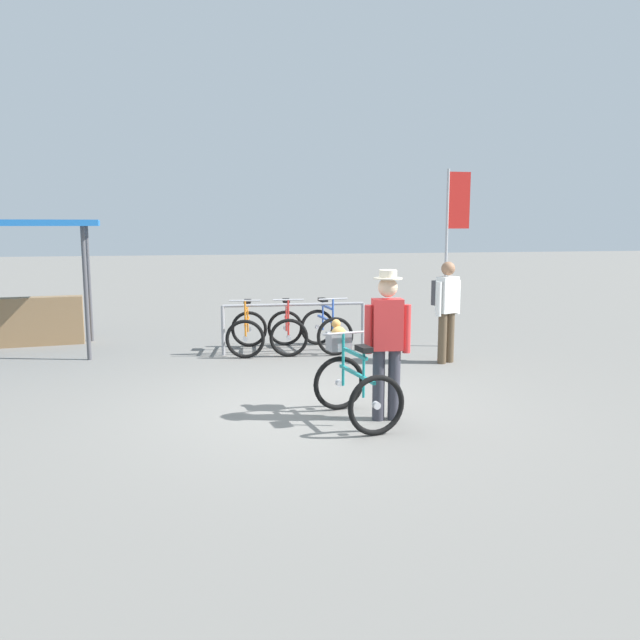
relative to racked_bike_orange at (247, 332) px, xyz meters
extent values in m
plane|color=slate|center=(0.51, -3.60, -0.37)|extent=(80.00, 80.00, 0.00)
cylinder|color=#99999E|center=(-0.43, -0.16, 0.06)|extent=(0.06, 0.06, 0.85)
cylinder|color=#99999E|center=(2.02, -0.25, 0.06)|extent=(0.06, 0.06, 0.85)
cylinder|color=#99999E|center=(0.80, -0.21, 0.48)|extent=(2.45, 0.14, 0.05)
torus|color=black|center=(0.08, 0.50, -0.04)|extent=(0.66, 0.17, 0.66)
cylinder|color=#B7B7BC|center=(0.08, 0.50, -0.04)|extent=(0.09, 0.07, 0.08)
torus|color=black|center=(-0.08, -0.50, -0.04)|extent=(0.66, 0.17, 0.66)
cylinder|color=#B7B7BC|center=(-0.08, -0.50, -0.04)|extent=(0.09, 0.07, 0.08)
cube|color=orange|center=(0.00, 0.00, 0.19)|extent=(0.18, 0.91, 0.04)
cube|color=orange|center=(-0.01, -0.05, 0.41)|extent=(0.13, 0.61, 0.04)
cylinder|color=orange|center=(0.03, 0.18, 0.24)|extent=(0.03, 0.03, 0.55)
cube|color=black|center=(0.03, 0.18, 0.51)|extent=(0.16, 0.26, 0.06)
cylinder|color=orange|center=(-0.06, -0.38, 0.28)|extent=(0.03, 0.03, 0.63)
cylinder|color=#B7B7BC|center=(-0.06, -0.38, 0.59)|extent=(0.52, 0.11, 0.03)
torus|color=black|center=(0.74, 0.48, -0.04)|extent=(0.67, 0.15, 0.66)
cylinder|color=#B7B7BC|center=(0.74, 0.48, -0.04)|extent=(0.09, 0.07, 0.08)
torus|color=black|center=(0.66, -0.53, -0.04)|extent=(0.67, 0.15, 0.66)
cylinder|color=#B7B7BC|center=(0.66, -0.53, -0.04)|extent=(0.09, 0.07, 0.08)
cube|color=red|center=(0.70, -0.02, 0.19)|extent=(0.12, 0.92, 0.04)
cube|color=red|center=(0.70, -0.07, 0.41)|extent=(0.09, 0.61, 0.04)
cylinder|color=red|center=(0.72, 0.16, 0.24)|extent=(0.03, 0.03, 0.55)
cube|color=black|center=(0.72, 0.16, 0.51)|extent=(0.14, 0.25, 0.06)
cylinder|color=red|center=(0.67, -0.41, 0.28)|extent=(0.03, 0.03, 0.63)
cylinder|color=#B7B7BC|center=(0.67, -0.41, 0.59)|extent=(0.52, 0.07, 0.03)
torus|color=black|center=(1.35, 0.46, -0.04)|extent=(0.67, 0.16, 0.66)
cylinder|color=#B7B7BC|center=(1.35, 0.46, -0.04)|extent=(0.09, 0.07, 0.08)
torus|color=black|center=(1.45, -0.56, -0.04)|extent=(0.67, 0.16, 0.66)
cylinder|color=#B7B7BC|center=(1.45, -0.56, -0.04)|extent=(0.09, 0.07, 0.08)
cube|color=#2D56B7|center=(1.40, -0.05, 0.19)|extent=(0.13, 0.92, 0.04)
cube|color=#2D56B7|center=(1.40, -0.10, 0.41)|extent=(0.10, 0.61, 0.04)
cylinder|color=#2D56B7|center=(1.38, 0.13, 0.24)|extent=(0.03, 0.03, 0.55)
cube|color=black|center=(1.38, 0.13, 0.51)|extent=(0.14, 0.25, 0.06)
cylinder|color=#2D56B7|center=(1.44, -0.43, 0.28)|extent=(0.03, 0.03, 0.63)
cylinder|color=#B7B7BC|center=(1.44, -0.43, 0.59)|extent=(0.52, 0.08, 0.03)
torus|color=black|center=(0.94, -4.71, -0.04)|extent=(0.66, 0.17, 0.66)
cylinder|color=#B7B7BC|center=(0.94, -4.71, -0.04)|extent=(0.09, 0.07, 0.08)
torus|color=black|center=(0.78, -3.71, -0.04)|extent=(0.66, 0.17, 0.66)
cylinder|color=#B7B7BC|center=(0.78, -3.71, -0.04)|extent=(0.09, 0.07, 0.08)
cube|color=teal|center=(0.86, -4.21, 0.19)|extent=(0.19, 0.91, 0.04)
cube|color=teal|center=(0.85, -4.16, 0.41)|extent=(0.14, 0.61, 0.04)
cylinder|color=teal|center=(0.89, -4.39, 0.24)|extent=(0.03, 0.03, 0.55)
cube|color=black|center=(0.89, -4.39, 0.51)|extent=(0.16, 0.26, 0.06)
cylinder|color=teal|center=(0.80, -3.83, 0.28)|extent=(0.03, 0.03, 0.63)
cylinder|color=#B7B7BC|center=(0.80, -3.83, 0.59)|extent=(0.52, 0.11, 0.03)
cube|color=gray|center=(0.77, -3.69, 0.47)|extent=(0.29, 0.24, 0.22)
ellipsoid|color=tan|center=(0.77, -3.69, 0.57)|extent=(0.20, 0.19, 0.16)
sphere|color=tan|center=(0.76, -3.61, 0.67)|extent=(0.11, 0.11, 0.11)
cylinder|color=#383842|center=(1.30, -4.21, 0.04)|extent=(0.14, 0.14, 0.82)
cylinder|color=#383842|center=(1.12, -4.19, 0.04)|extent=(0.14, 0.14, 0.82)
cube|color=red|center=(1.21, -4.20, 0.74)|extent=(0.36, 0.23, 0.58)
cylinder|color=red|center=(1.43, -4.25, 0.69)|extent=(0.09, 0.09, 0.55)
cylinder|color=red|center=(0.99, -4.20, 0.69)|extent=(0.09, 0.09, 0.55)
sphere|color=beige|center=(1.21, -4.20, 1.16)|extent=(0.22, 0.22, 0.22)
cylinder|color=beige|center=(1.21, -4.20, 1.26)|extent=(0.32, 0.32, 0.02)
cylinder|color=beige|center=(1.21, -4.20, 1.31)|extent=(0.20, 0.20, 0.09)
cylinder|color=brown|center=(3.16, -1.45, 0.04)|extent=(0.14, 0.14, 0.82)
cylinder|color=brown|center=(3.00, -1.53, 0.04)|extent=(0.14, 0.14, 0.82)
cube|color=white|center=(3.08, -1.49, 0.74)|extent=(0.39, 0.33, 0.58)
cylinder|color=white|center=(3.28, -1.41, 0.69)|extent=(0.09, 0.09, 0.55)
cylinder|color=white|center=(2.89, -1.60, 0.69)|extent=(0.09, 0.09, 0.55)
sphere|color=#9E7051|center=(3.08, -1.49, 1.16)|extent=(0.22, 0.22, 0.22)
cube|color=#3F3F44|center=(3.01, -1.34, 0.76)|extent=(0.29, 0.24, 0.40)
cylinder|color=#4C4C51|center=(-2.84, 1.70, 0.73)|extent=(0.07, 0.07, 2.20)
cylinder|color=#4C4C51|center=(-2.63, -0.08, 0.73)|extent=(0.07, 0.07, 2.20)
cube|color=blue|center=(-4.02, 0.66, 1.88)|extent=(3.35, 2.65, 0.10)
cube|color=olive|center=(-4.11, 1.40, 0.08)|extent=(2.36, 0.57, 0.90)
cylinder|color=#B2B2B7|center=(3.60, -0.15, 1.23)|extent=(0.05, 0.05, 3.20)
cube|color=red|center=(3.82, -0.15, 2.28)|extent=(0.40, 0.03, 1.00)
camera|label=1|loc=(-0.95, -10.97, 1.86)|focal=35.64mm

